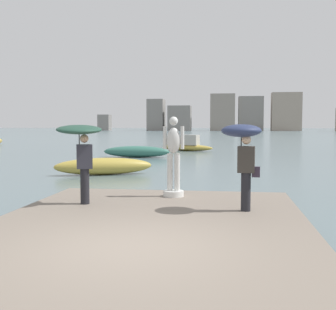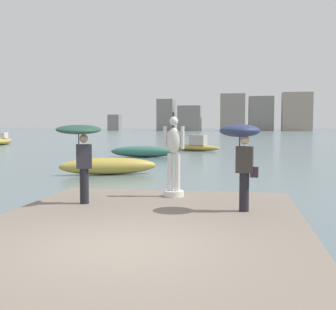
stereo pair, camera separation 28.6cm
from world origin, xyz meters
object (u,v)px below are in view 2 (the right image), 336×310
Objects in this scene: onlooker_left at (80,140)px; boat_rightward at (108,166)px; onlooker_right at (241,143)px; boat_mid at (143,152)px; boat_leftward at (195,146)px; statue_white_figure at (174,160)px; boat_far at (3,140)px.

onlooker_left is 0.43× the size of boat_rightward.
onlooker_left is 1.01× the size of onlooker_right.
boat_mid is at bearing 93.62° from boat_rightward.
onlooker_right is at bearing -82.34° from boat_leftward.
boat_mid is at bearing -110.50° from boat_leftward.
boat_mid is at bearing 104.88° from statue_white_figure.
boat_rightward is (20.64, -26.72, -0.10)m from boat_far.
onlooker_right is 0.40× the size of boat_leftward.
boat_leftward reaches higher than boat_far.
statue_white_figure is 9.13m from boat_rightward.
onlooker_right reaches higher than boat_leftward.
onlooker_left is at bearing 175.47° from onlooker_right.
boat_mid is at bearing 98.01° from onlooker_left.
statue_white_figure is 0.44× the size of boat_leftward.
boat_far is 0.92× the size of boat_leftward.
onlooker_right is (1.80, -1.74, 0.55)m from statue_white_figure.
statue_white_figure is 2.63m from onlooker_left.
boat_far is (-24.92, 34.71, -0.90)m from statue_white_figure.
statue_white_figure reaches higher than onlooker_left.
boat_mid is 0.95× the size of boat_leftward.
boat_mid is 1.04× the size of boat_far.
boat_rightward is (-2.28, -18.58, -0.06)m from boat_leftward.
onlooker_left is (-2.13, -1.43, 0.58)m from statue_white_figure.
boat_rightward is (-4.29, 8.00, -0.99)m from statue_white_figure.
onlooker_left is at bearing -90.26° from boat_leftward.
statue_white_figure is 0.46× the size of boat_mid.
boat_leftward is 1.08× the size of boat_rightward.
boat_leftward is at bearing 89.74° from onlooker_left.
onlooker_left is 0.44× the size of boat_far.
onlooker_right is at bearing -57.97° from boat_rightward.
statue_white_figure reaches higher than boat_leftward.
boat_far is at bearing 127.68° from boat_rightward.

